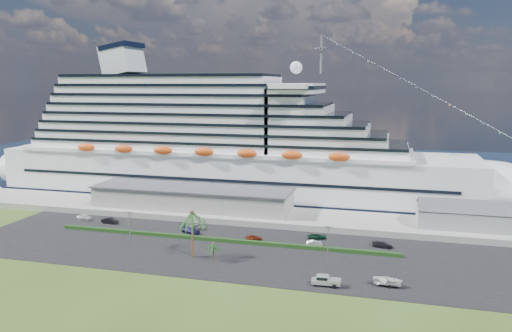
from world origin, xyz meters
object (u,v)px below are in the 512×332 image
(boat_trailer, at_px, (388,280))
(parked_car_3, at_px, (191,231))
(cruise_ship, at_px, (227,149))
(pickup_truck, at_px, (326,280))

(boat_trailer, bearing_deg, parked_car_3, 156.11)
(cruise_ship, bearing_deg, parked_car_3, -84.40)
(cruise_ship, distance_m, boat_trailer, 86.64)
(cruise_ship, xyz_separation_m, boat_trailer, (54.37, -65.70, -15.35))
(cruise_ship, height_order, parked_car_3, cruise_ship)
(parked_car_3, xyz_separation_m, boat_trailer, (50.10, -22.19, 0.46))
(cruise_ship, height_order, boat_trailer, cruise_ship)
(pickup_truck, bearing_deg, boat_trailer, 13.65)
(pickup_truck, xyz_separation_m, boat_trailer, (11.65, 2.83, 0.12))
(pickup_truck, bearing_deg, cruise_ship, 121.94)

